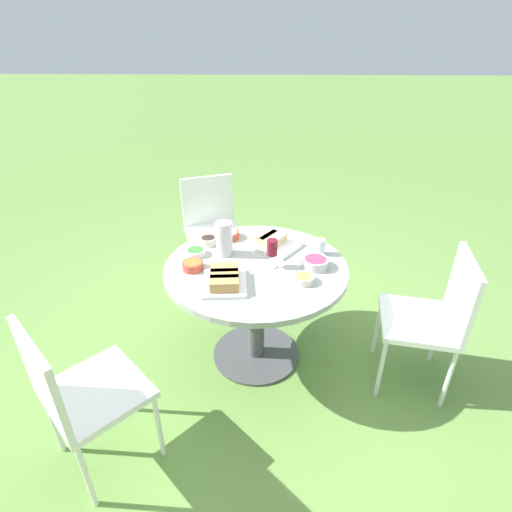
% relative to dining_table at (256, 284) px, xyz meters
% --- Properties ---
extents(ground_plane, '(40.00, 40.00, 0.00)m').
position_rel_dining_table_xyz_m(ground_plane, '(0.00, 0.00, -0.57)').
color(ground_plane, '#668E42').
extents(dining_table, '(1.10, 1.10, 0.72)m').
position_rel_dining_table_xyz_m(dining_table, '(0.00, 0.00, 0.00)').
color(dining_table, '#4C4C51').
rests_on(dining_table, ground_plane).
extents(chair_near_left, '(0.49, 0.51, 0.89)m').
position_rel_dining_table_xyz_m(chair_near_left, '(-1.04, 0.18, -0.05)').
color(chair_near_left, white).
rests_on(chair_near_left, ground_plane).
extents(chair_near_right, '(0.57, 0.55, 0.89)m').
position_rel_dining_table_xyz_m(chair_near_right, '(0.41, -1.02, -0.05)').
color(chair_near_right, white).
rests_on(chair_near_right, ground_plane).
extents(chair_far_back, '(0.61, 0.61, 0.89)m').
position_rel_dining_table_xyz_m(chair_far_back, '(0.79, 0.81, -0.05)').
color(chair_far_back, white).
rests_on(chair_far_back, ground_plane).
extents(water_pitcher, '(0.11, 0.10, 0.22)m').
position_rel_dining_table_xyz_m(water_pitcher, '(0.20, -0.13, 0.25)').
color(water_pitcher, silver).
rests_on(water_pitcher, dining_table).
extents(wine_glass, '(0.06, 0.06, 0.18)m').
position_rel_dining_table_xyz_m(wine_glass, '(-0.09, 0.02, 0.26)').
color(wine_glass, silver).
rests_on(wine_glass, dining_table).
extents(platter_bread_main, '(0.41, 0.40, 0.07)m').
position_rel_dining_table_xyz_m(platter_bread_main, '(-0.09, -0.26, 0.17)').
color(platter_bread_main, white).
rests_on(platter_bread_main, dining_table).
extents(platter_charcuterie, '(0.26, 0.30, 0.08)m').
position_rel_dining_table_xyz_m(platter_charcuterie, '(0.16, 0.22, 0.18)').
color(platter_charcuterie, white).
rests_on(platter_charcuterie, dining_table).
extents(bowl_fries, '(0.12, 0.12, 0.04)m').
position_rel_dining_table_xyz_m(bowl_fries, '(-0.27, 0.18, 0.16)').
color(bowl_fries, beige).
rests_on(bowl_fries, dining_table).
extents(bowl_salad, '(0.12, 0.12, 0.04)m').
position_rel_dining_table_xyz_m(bowl_salad, '(0.38, -0.11, 0.16)').
color(bowl_salad, white).
rests_on(bowl_salad, dining_table).
extents(bowl_olives, '(0.11, 0.11, 0.05)m').
position_rel_dining_table_xyz_m(bowl_olives, '(0.32, -0.25, 0.17)').
color(bowl_olives, beige).
rests_on(bowl_olives, dining_table).
extents(bowl_dip_red, '(0.16, 0.16, 0.06)m').
position_rel_dining_table_xyz_m(bowl_dip_red, '(-0.35, 0.01, 0.17)').
color(bowl_dip_red, silver).
rests_on(bowl_dip_red, dining_table).
extents(bowl_dip_cream, '(0.15, 0.15, 0.05)m').
position_rel_dining_table_xyz_m(bowl_dip_cream, '(0.20, -0.35, 0.17)').
color(bowl_dip_cream, '#B74733').
rests_on(bowl_dip_cream, dining_table).
extents(bowl_roasted_veg, '(0.12, 0.12, 0.05)m').
position_rel_dining_table_xyz_m(bowl_roasted_veg, '(0.37, 0.06, 0.17)').
color(bowl_roasted_veg, '#B74733').
rests_on(bowl_roasted_veg, dining_table).
extents(cup_water_near, '(0.06, 0.06, 0.10)m').
position_rel_dining_table_xyz_m(cup_water_near, '(-0.40, -0.15, 0.19)').
color(cup_water_near, silver).
rests_on(cup_water_near, dining_table).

